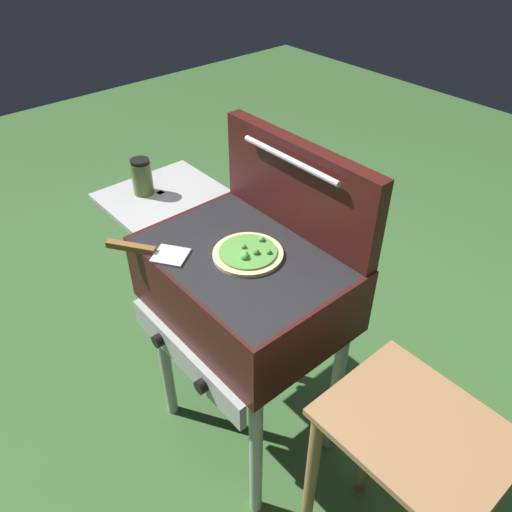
% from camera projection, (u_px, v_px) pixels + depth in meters
% --- Properties ---
extents(ground_plane, '(8.00, 8.00, 0.00)m').
position_uv_depth(ground_plane, '(248.00, 426.00, 2.09)').
color(ground_plane, '#38602D').
extents(grill, '(0.96, 0.53, 0.90)m').
position_uv_depth(grill, '(242.00, 287.00, 1.63)').
color(grill, '#38110F').
rests_on(grill, ground_plane).
extents(grill_lid_open, '(0.63, 0.08, 0.30)m').
position_uv_depth(grill_lid_open, '(298.00, 187.00, 1.55)').
color(grill_lid_open, '#38110F').
rests_on(grill_lid_open, grill).
extents(pizza_veggie, '(0.21, 0.21, 0.03)m').
position_uv_depth(pizza_veggie, '(249.00, 253.00, 1.52)').
color(pizza_veggie, '#E0C17F').
rests_on(pizza_veggie, grill).
extents(sauce_jar, '(0.07, 0.07, 0.13)m').
position_uv_depth(sauce_jar, '(142.00, 177.00, 1.78)').
color(sauce_jar, '#4C6B2D').
rests_on(sauce_jar, grill).
extents(spatula, '(0.25, 0.19, 0.02)m').
position_uv_depth(spatula, '(147.00, 250.00, 1.54)').
color(spatula, '#B7BABF').
rests_on(spatula, grill).
extents(prep_table, '(0.44, 0.36, 0.75)m').
position_uv_depth(prep_table, '(403.00, 473.00, 1.36)').
color(prep_table, olive).
rests_on(prep_table, ground_plane).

